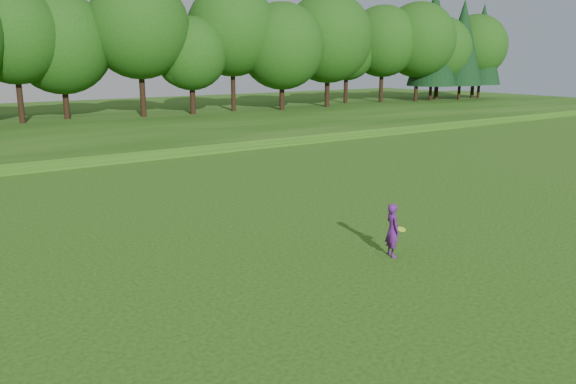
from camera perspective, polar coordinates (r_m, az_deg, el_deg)
ground at (r=16.10m, az=4.95°, el=-7.49°), size 140.00×140.00×0.00m
berm at (r=46.89m, az=-22.50°, el=5.78°), size 130.00×30.00×0.60m
walking_path at (r=33.49m, az=-17.28°, el=3.02°), size 130.00×1.60×0.04m
treeline at (r=50.55m, az=-24.33°, el=15.00°), size 104.00×7.00×15.00m
woman at (r=16.87m, az=10.57°, el=-3.81°), size 0.54×0.74×1.61m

